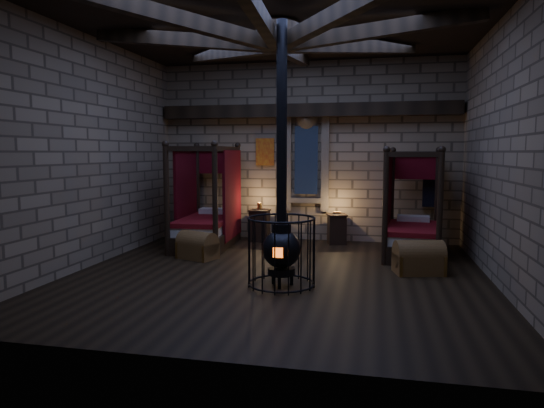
% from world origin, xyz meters
% --- Properties ---
extents(room, '(7.02, 7.02, 4.29)m').
position_xyz_m(room, '(-0.00, 0.09, 3.74)').
color(room, black).
rests_on(room, ground).
extents(bed_left, '(1.23, 2.18, 2.21)m').
position_xyz_m(bed_left, '(-2.04, 2.20, 0.55)').
color(bed_left, black).
rests_on(bed_left, ground).
extents(bed_right, '(1.24, 2.10, 2.10)m').
position_xyz_m(bed_right, '(2.37, 2.15, 0.52)').
color(bed_right, black).
rests_on(bed_right, ground).
extents(trunk_left, '(0.87, 0.72, 0.55)m').
position_xyz_m(trunk_left, '(-1.80, 0.96, 0.24)').
color(trunk_left, brown).
rests_on(trunk_left, ground).
extents(trunk_right, '(0.91, 0.69, 0.59)m').
position_xyz_m(trunk_right, '(2.37, 0.62, 0.26)').
color(trunk_right, brown).
rests_on(trunk_right, ground).
extents(nightstand_left, '(0.47, 0.45, 0.91)m').
position_xyz_m(nightstand_left, '(-1.04, 3.06, 0.38)').
color(nightstand_left, black).
rests_on(nightstand_left, ground).
extents(nightstand_right, '(0.52, 0.50, 0.75)m').
position_xyz_m(nightstand_right, '(0.77, 3.08, 0.35)').
color(nightstand_right, black).
rests_on(nightstand_right, ground).
extents(stove, '(1.06, 1.06, 4.05)m').
position_xyz_m(stove, '(0.20, -0.64, 0.64)').
color(stove, black).
rests_on(stove, ground).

